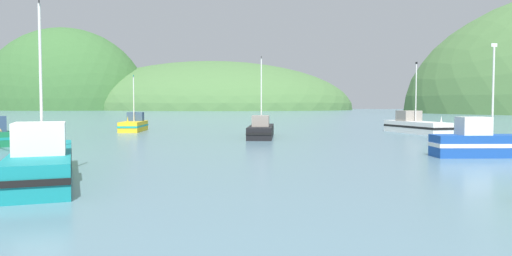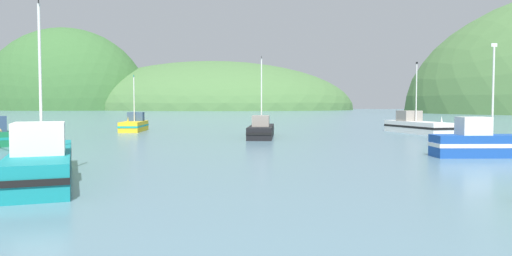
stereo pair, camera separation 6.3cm
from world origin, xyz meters
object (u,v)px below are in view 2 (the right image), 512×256
fishing_boat_blue (486,143)px  fishing_boat_white (415,126)px  fishing_boat_black (261,130)px  fishing_boat_teal (42,161)px  fishing_boat_yellow (134,125)px

fishing_boat_blue → fishing_boat_white: (-3.40, 24.28, -0.02)m
fishing_boat_blue → fishing_boat_white: 24.52m
fishing_boat_black → fishing_boat_teal: 27.81m
fishing_boat_black → fishing_boat_white: fishing_boat_white is taller
fishing_boat_white → fishing_boat_teal: (-16.34, -39.33, -0.03)m
fishing_boat_white → fishing_boat_yellow: 32.29m
fishing_boat_black → fishing_boat_white: bearing=-64.6°
fishing_boat_teal → fishing_boat_yellow: (-15.43, 33.56, -0.08)m
fishing_boat_white → fishing_boat_teal: size_ratio=0.90×
fishing_boat_black → fishing_boat_yellow: 18.25m
fishing_boat_blue → fishing_boat_yellow: (-35.17, 18.52, -0.12)m
fishing_boat_blue → fishing_boat_yellow: 39.74m
fishing_boat_black → fishing_boat_blue: 21.92m
fishing_boat_black → fishing_boat_blue: (17.87, -12.70, 0.15)m
fishing_boat_black → fishing_boat_blue: fishing_boat_black is taller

